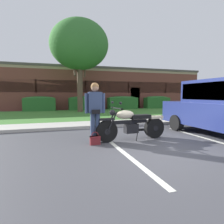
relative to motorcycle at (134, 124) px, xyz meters
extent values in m
plane|color=#424247|center=(0.29, -1.05, -0.48)|extent=(140.00, 140.00, 0.00)
cube|color=#B7B2A8|center=(0.29, 2.35, -0.42)|extent=(60.00, 0.20, 0.12)
cube|color=#B7B2A8|center=(0.29, 3.20, -0.44)|extent=(60.00, 1.50, 0.08)
cube|color=#3D752D|center=(0.29, 7.68, -0.45)|extent=(60.00, 7.47, 0.06)
cube|color=silver|center=(-0.78, -0.85, -0.48)|extent=(0.13, 4.40, 0.01)
cube|color=silver|center=(2.21, -0.85, -0.48)|extent=(0.13, 4.40, 0.01)
cylinder|color=black|center=(-0.89, -0.07, -0.16)|extent=(0.65, 0.14, 0.64)
cylinder|color=black|center=(-0.89, -0.07, -0.16)|extent=(0.19, 0.13, 0.18)
cylinder|color=black|center=(0.71, 0.05, -0.16)|extent=(0.65, 0.22, 0.64)
cylinder|color=black|center=(0.71, 0.05, -0.16)|extent=(0.19, 0.21, 0.18)
cube|color=black|center=(-0.89, -0.07, 0.19)|extent=(0.45, 0.17, 0.06)
cube|color=beige|center=(0.76, 0.05, 0.18)|extent=(0.45, 0.23, 0.08)
cylinder|color=black|center=(-0.75, -0.14, 0.12)|extent=(0.31, 0.07, 0.58)
cylinder|color=black|center=(-0.76, 0.02, 0.12)|extent=(0.31, 0.07, 0.58)
sphere|color=black|center=(-0.72, -0.05, 0.38)|extent=(0.17, 0.17, 0.17)
cylinder|color=black|center=(-0.58, -0.04, 0.50)|extent=(0.08, 0.72, 0.03)
cylinder|color=black|center=(-0.55, -0.40, 0.50)|extent=(0.05, 0.10, 0.04)
cylinder|color=black|center=(-0.60, 0.31, 0.50)|extent=(0.05, 0.10, 0.04)
sphere|color=black|center=(-0.57, -0.34, 0.66)|extent=(0.08, 0.08, 0.08)
sphere|color=black|center=(-0.62, 0.25, 0.66)|extent=(0.08, 0.08, 0.08)
cube|color=black|center=(-0.14, -0.01, 0.08)|extent=(1.10, 0.18, 0.10)
ellipsoid|color=beige|center=(-0.31, -0.03, 0.30)|extent=(0.58, 0.36, 0.26)
cube|color=black|center=(0.19, 0.01, 0.22)|extent=(0.66, 0.32, 0.12)
cube|color=black|center=(-0.11, -0.01, -0.12)|extent=(0.42, 0.27, 0.28)
cylinder|color=black|center=(-0.14, -0.01, 0.04)|extent=(0.18, 0.13, 0.21)
cylinder|color=black|center=(-0.07, -0.01, 0.04)|extent=(0.18, 0.13, 0.21)
cylinder|color=black|center=(0.25, 0.15, -0.22)|extent=(0.60, 0.12, 0.08)
cylinder|color=black|center=(0.45, 0.17, -0.22)|extent=(0.60, 0.12, 0.08)
cylinder|color=black|center=(0.02, -0.16, -0.33)|extent=(0.12, 0.12, 0.30)
cube|color=black|center=(-1.14, -0.02, -0.43)|extent=(0.12, 0.25, 0.10)
cube|color=black|center=(-1.28, -0.01, -0.43)|extent=(0.12, 0.25, 0.10)
cylinder|color=navy|center=(-1.14, 0.00, -0.05)|extent=(0.14, 0.14, 0.86)
cylinder|color=navy|center=(-1.28, 0.01, -0.05)|extent=(0.14, 0.14, 0.86)
cube|color=navy|center=(-1.21, 0.00, 0.67)|extent=(0.39, 0.24, 0.58)
cube|color=navy|center=(-1.21, 0.00, 0.94)|extent=(0.31, 0.22, 0.06)
sphere|color=#A87A5B|center=(-1.21, 0.00, 1.08)|extent=(0.21, 0.21, 0.21)
sphere|color=olive|center=(-1.21, 0.02, 1.11)|extent=(0.23, 0.23, 0.23)
cube|color=black|center=(-1.22, -0.13, 0.42)|extent=(0.22, 0.11, 0.12)
cylinder|color=navy|center=(-0.97, -0.01, 0.65)|extent=(0.09, 0.09, 0.56)
cylinder|color=navy|center=(-1.45, 0.02, 0.65)|extent=(0.09, 0.09, 0.56)
cube|color=maroon|center=(-1.26, -0.21, -0.36)|extent=(0.28, 0.12, 0.24)
cube|color=maroon|center=(-1.26, -0.22, -0.26)|extent=(0.28, 0.13, 0.04)
torus|color=maroon|center=(-1.26, -0.21, -0.22)|extent=(0.20, 0.02, 0.20)
cube|color=black|center=(2.24, -0.71, 1.00)|extent=(0.04, 2.73, 0.55)
cube|color=black|center=(3.07, 0.52, 0.96)|extent=(1.56, 0.24, 0.51)
cube|color=black|center=(3.07, 1.83, -0.08)|extent=(1.90, 0.10, 0.20)
cylinder|color=black|center=(2.18, 0.90, -0.18)|extent=(0.24, 0.60, 0.60)
cylinder|color=black|center=(3.96, 0.90, -0.18)|extent=(0.24, 0.60, 0.60)
cylinder|color=brown|center=(-0.26, 9.56, 1.26)|extent=(0.42, 0.42, 3.48)
ellipsoid|color=#33702D|center=(-0.26, 9.56, 4.66)|extent=(4.41, 4.41, 3.74)
cylinder|color=brown|center=(0.17, 9.56, 2.99)|extent=(0.15, 0.97, 1.45)
cylinder|color=brown|center=(-0.67, 9.56, 2.97)|extent=(0.15, 0.95, 1.40)
cube|color=#286028|center=(-3.32, 11.40, 0.07)|extent=(2.51, 0.90, 1.10)
ellipsoid|color=#286028|center=(-3.32, 11.40, 0.62)|extent=(2.38, 0.84, 0.28)
cube|color=#286028|center=(0.32, 11.40, 0.07)|extent=(2.59, 0.90, 1.10)
ellipsoid|color=#286028|center=(0.32, 11.40, 0.62)|extent=(2.46, 0.84, 0.28)
cube|color=#286028|center=(3.97, 11.40, 0.07)|extent=(2.77, 0.90, 1.10)
ellipsoid|color=#286028|center=(3.97, 11.40, 0.62)|extent=(2.63, 0.84, 0.28)
cube|color=#286028|center=(7.61, 11.40, 0.07)|extent=(2.48, 0.90, 1.10)
ellipsoid|color=#286028|center=(7.61, 11.40, 0.62)|extent=(2.36, 0.84, 0.28)
cube|color=brown|center=(0.67, 17.80, 1.45)|extent=(25.20, 10.83, 3.86)
cube|color=#998466|center=(0.67, 12.42, 3.26)|extent=(25.20, 0.10, 0.24)
cube|color=#4C4742|center=(0.67, 17.80, 3.48)|extent=(25.45, 10.94, 0.20)
cube|color=#1E282D|center=(0.67, 12.41, 1.64)|extent=(21.42, 0.06, 1.10)
cube|color=brown|center=(-3.61, 12.40, 1.64)|extent=(0.08, 0.04, 1.20)
cube|color=brown|center=(0.67, 12.40, 1.64)|extent=(0.08, 0.04, 1.20)
cube|color=brown|center=(4.96, 12.40, 1.64)|extent=(0.08, 0.04, 1.20)
cube|color=brown|center=(9.24, 12.40, 1.64)|extent=(0.08, 0.04, 1.20)
cube|color=#473323|center=(5.71, 12.42, 0.57)|extent=(1.00, 0.08, 2.10)
camera|label=1|loc=(-2.38, -5.22, 0.88)|focal=30.44mm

